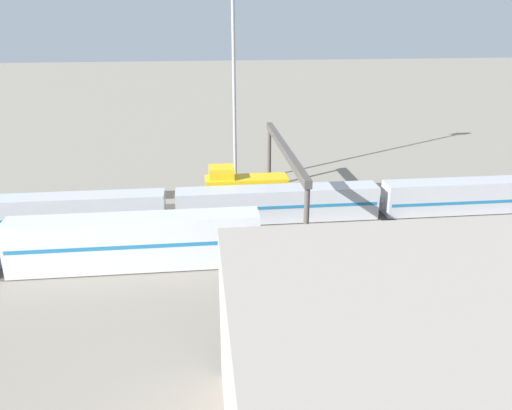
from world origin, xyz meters
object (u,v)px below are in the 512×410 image
Objects in this scene: train_on_track_2 at (278,204)px; train_on_track_1 at (244,189)px; signal_gantry at (285,158)px; light_mast_0 at (233,30)px.

train_on_track_1 is at bearing -55.75° from train_on_track_2.
signal_gantry reaches higher than train_on_track_2.
light_mast_0 reaches higher than train_on_track_1.
train_on_track_1 is 0.14× the size of train_on_track_2.
train_on_track_2 is at bearing 124.25° from train_on_track_1.
train_on_track_2 is 2.18× the size of light_mast_0.
light_mast_0 is 1.31× the size of signal_gantry.
signal_gantry is at bearing 108.18° from light_mast_0.
light_mast_0 is at bearing -87.41° from train_on_track_1.
train_on_track_1 is 8.34m from signal_gantry.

